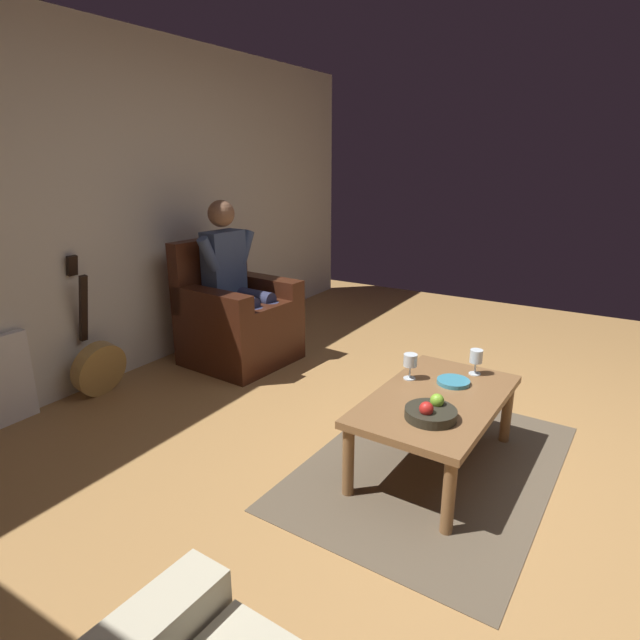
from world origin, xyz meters
TOP-DOWN VIEW (x-y plane):
  - ground_plane at (0.00, 0.00)m, footprint 7.10×7.10m
  - wall_back at (0.00, -2.99)m, footprint 6.20×0.06m
  - rug at (0.17, -0.40)m, footprint 1.82×1.29m
  - armchair at (-0.51, -2.36)m, footprint 0.83×0.82m
  - person_seated at (-0.51, -2.36)m, footprint 0.61×0.59m
  - coffee_table at (0.17, -0.40)m, footprint 1.10×0.67m
  - guitar at (0.53, -2.78)m, footprint 0.40×0.26m
  - wine_glass_near at (-0.24, -0.32)m, footprint 0.07×0.07m
  - wine_glass_far at (0.03, -0.62)m, footprint 0.08×0.08m
  - fruit_bowl at (0.43, -0.35)m, footprint 0.26×0.26m
  - decorative_dish at (-0.04, -0.38)m, footprint 0.18×0.18m

SIDE VIEW (x-z plane):
  - ground_plane at x=0.00m, z-range 0.00..0.00m
  - rug at x=0.17m, z-range 0.00..0.01m
  - guitar at x=0.53m, z-range -0.28..0.74m
  - armchair at x=-0.51m, z-range -0.15..0.86m
  - coffee_table at x=0.17m, z-range 0.16..0.58m
  - decorative_dish at x=-0.04m, z-range 0.42..0.45m
  - fruit_bowl at x=0.43m, z-range 0.40..0.51m
  - wine_glass_near at x=-0.24m, z-range 0.45..0.60m
  - wine_glass_far at x=0.03m, z-range 0.45..0.60m
  - person_seated at x=-0.51m, z-range 0.05..1.38m
  - wall_back at x=0.00m, z-range 0.00..2.56m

